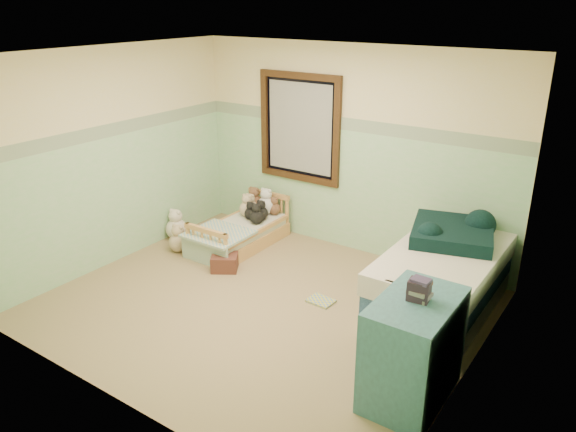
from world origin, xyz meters
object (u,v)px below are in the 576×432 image
Objects in this scene: twin_bed_frame at (441,299)px; dresser at (413,350)px; plush_floor_cream at (176,229)px; plush_floor_tan at (179,242)px; red_pillow at (225,262)px; toddler_bed_frame at (240,239)px; floor_book at (321,301)px.

twin_bed_frame is 2.12× the size of dresser.
plush_floor_cream is 3.51m from twin_bed_frame.
dresser reaches higher than plush_floor_cream.
plush_floor_tan is 0.28× the size of dresser.
plush_floor_tan is 0.81m from red_pillow.
plush_floor_tan is at bearing -131.99° from toddler_bed_frame.
dresser is 3.26× the size of floor_book.
plush_floor_tan is 2.12m from floor_book.
dresser reaches higher than toddler_bed_frame.
toddler_bed_frame is 2.68m from twin_bed_frame.
toddler_bed_frame is 0.71× the size of twin_bed_frame.
plush_floor_cream is at bearing 163.34° from red_pillow.
plush_floor_tan is 3.23m from twin_bed_frame.
plush_floor_tan is 0.13× the size of twin_bed_frame.
twin_bed_frame is at bearing 13.38° from red_pillow.
red_pillow is (1.11, -0.33, -0.05)m from plush_floor_cream.
dresser is at bearing -27.00° from toddler_bed_frame.
twin_bed_frame is at bearing 31.26° from floor_book.
dresser is (0.27, -1.43, 0.32)m from twin_bed_frame.
plush_floor_tan is at bearing 175.51° from red_pillow.
twin_bed_frame reaches higher than toddler_bed_frame.
plush_floor_cream reaches higher than plush_floor_tan.
plush_floor_cream is 1.15× the size of plush_floor_tan.
floor_book is (-1.34, 0.86, -0.42)m from dresser.
floor_book is (1.60, -0.64, -0.07)m from toddler_bed_frame.
twin_bed_frame is (3.50, 0.24, -0.03)m from plush_floor_cream.
plush_floor_cream is 2.45m from floor_book.
toddler_bed_frame is 0.70m from red_pillow.
red_pillow reaches higher than toddler_bed_frame.
plush_floor_cream is at bearing -159.49° from toddler_bed_frame.
red_pillow is at bearing -176.72° from floor_book.
dresser is (2.94, -1.50, 0.35)m from toddler_bed_frame.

